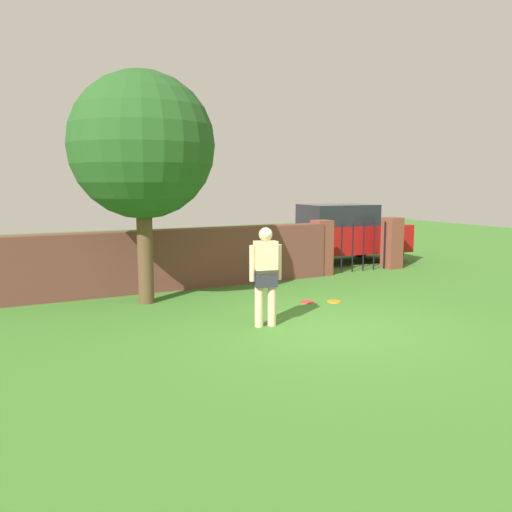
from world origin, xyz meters
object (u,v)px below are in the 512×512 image
person (266,272)px  frisbee_orange (334,302)px  tree (142,147)px  frisbee_red (307,302)px  car (337,234)px

person → frisbee_orange: size_ratio=6.00×
tree → person: size_ratio=2.72×
tree → frisbee_red: size_ratio=16.30×
person → frisbee_red: bearing=-132.5°
tree → car: bearing=21.9°
person → frisbee_red: size_ratio=6.00×
tree → frisbee_red: (2.82, -1.40, -3.00)m
car → frisbee_orange: car is taller
tree → frisbee_orange: tree is taller
frisbee_orange → frisbee_red: same height
car → frisbee_red: (-3.63, -4.00, -0.85)m
frisbee_red → person: bearing=-143.6°
person → frisbee_red: (1.56, 1.15, -0.89)m
person → frisbee_red: 2.13m
car → person: bearing=50.5°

